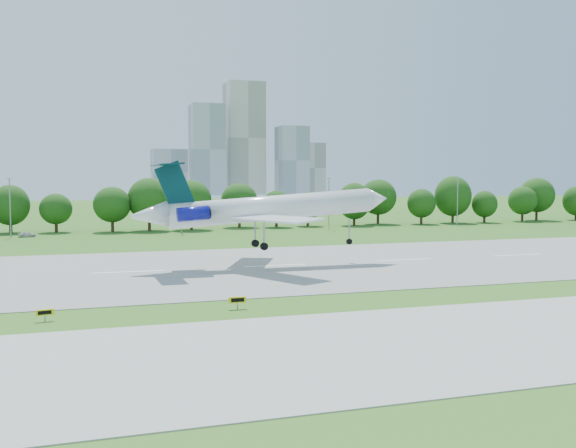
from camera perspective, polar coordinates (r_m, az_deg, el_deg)
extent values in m
plane|color=#265616|center=(61.82, -12.57, -7.53)|extent=(600.00, 600.00, 0.00)
cube|color=gray|center=(86.38, -14.00, -4.19)|extent=(400.00, 45.00, 0.08)
cube|color=#ADADA8|center=(44.41, -10.53, -12.11)|extent=(400.00, 23.00, 0.08)
cylinder|color=#382314|center=(153.45, -23.04, -0.11)|extent=(0.70, 0.70, 3.60)
sphere|color=#17390E|center=(153.20, -23.08, 1.53)|extent=(8.40, 8.40, 8.40)
cylinder|color=#382314|center=(154.75, -8.13, 0.21)|extent=(0.70, 0.70, 3.60)
sphere|color=#17390E|center=(154.51, -8.15, 1.84)|extent=(8.40, 8.40, 8.40)
cylinder|color=#382314|center=(165.97, 5.62, 0.50)|extent=(0.70, 0.70, 3.60)
sphere|color=#17390E|center=(165.75, 5.63, 2.02)|extent=(8.40, 8.40, 8.40)
cylinder|color=#382314|center=(185.33, 17.08, 0.72)|extent=(0.70, 0.70, 3.60)
sphere|color=#17390E|center=(185.13, 17.10, 2.08)|extent=(8.40, 8.40, 8.40)
cylinder|color=gray|center=(143.27, -23.47, 1.27)|extent=(0.24, 0.24, 12.00)
cube|color=gray|center=(143.13, -23.54, 3.71)|extent=(0.90, 0.25, 0.18)
cylinder|color=gray|center=(143.88, -9.47, 1.58)|extent=(0.24, 0.24, 12.00)
cube|color=gray|center=(143.74, -9.50, 4.01)|extent=(0.90, 0.25, 0.18)
cylinder|color=gray|center=(152.74, 3.65, 1.77)|extent=(0.24, 0.24, 12.00)
cube|color=gray|center=(152.60, 3.66, 4.06)|extent=(0.90, 0.25, 0.18)
cylinder|color=gray|center=(168.53, 14.83, 1.87)|extent=(0.24, 0.24, 12.00)
cube|color=gray|center=(168.41, 14.87, 3.94)|extent=(0.90, 0.25, 0.18)
cube|color=#B2B2B7|center=(447.93, -7.22, 6.55)|extent=(22.00, 22.00, 62.00)
cube|color=beige|center=(469.25, -3.92, 7.56)|extent=(26.00, 26.00, 80.00)
cube|color=#B2B2B7|center=(457.44, 0.35, 5.65)|extent=(20.00, 20.00, 48.00)
cube|color=beige|center=(488.39, 2.03, 4.97)|extent=(18.00, 18.00, 38.00)
cube|color=#B2B2B7|center=(468.83, -10.53, 4.57)|extent=(24.00, 24.00, 32.00)
cylinder|color=white|center=(88.93, -1.35, 1.45)|extent=(29.37, 4.28, 5.27)
cone|color=white|center=(95.07, 7.94, 2.21)|extent=(3.42, 3.50, 3.59)
cone|color=white|center=(85.33, -12.22, 0.77)|extent=(4.97, 3.54, 3.69)
cube|color=white|center=(82.00, -1.06, 0.46)|extent=(10.02, 13.46, 0.55)
cube|color=white|center=(94.99, -3.61, 0.96)|extent=(9.45, 13.51, 0.55)
cube|color=#052E37|center=(85.66, -10.06, 3.39)|extent=(5.23, 0.64, 6.63)
cube|color=#052E37|center=(85.51, -10.73, 5.22)|extent=(3.39, 9.31, 0.41)
cylinder|color=navy|center=(83.63, -8.44, 0.91)|extent=(4.24, 1.97, 2.10)
cylinder|color=navy|center=(88.59, -9.05, 1.09)|extent=(4.24, 1.97, 2.10)
cylinder|color=gray|center=(93.38, 5.47, -0.53)|extent=(0.19, 0.19, 3.40)
cylinder|color=black|center=(93.54, 5.46, -1.56)|extent=(0.88, 0.32, 0.87)
cylinder|color=gray|center=(86.55, -2.14, -0.88)|extent=(0.23, 0.23, 3.40)
cylinder|color=black|center=(86.72, -2.14, -2.00)|extent=(1.08, 0.47, 1.07)
cylinder|color=gray|center=(90.63, -2.93, -0.66)|extent=(0.23, 0.23, 3.40)
cylinder|color=black|center=(90.79, -2.93, -1.73)|extent=(1.08, 0.47, 1.07)
cube|color=gray|center=(59.74, -20.78, -7.79)|extent=(0.11, 0.11, 0.65)
cube|color=yellow|center=(59.65, -20.80, -7.35)|extent=(1.50, 0.40, 0.51)
cube|color=black|center=(59.55, -20.79, -7.37)|extent=(1.11, 0.19, 0.33)
cube|color=gray|center=(61.13, -4.52, -7.22)|extent=(0.11, 0.11, 0.74)
cube|color=yellow|center=(61.03, -4.52, -6.73)|extent=(1.68, 0.22, 0.58)
cube|color=black|center=(60.91, -4.50, -6.75)|extent=(1.26, 0.04, 0.37)
imported|color=silver|center=(143.46, -22.19, -0.85)|extent=(3.72, 2.29, 1.18)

